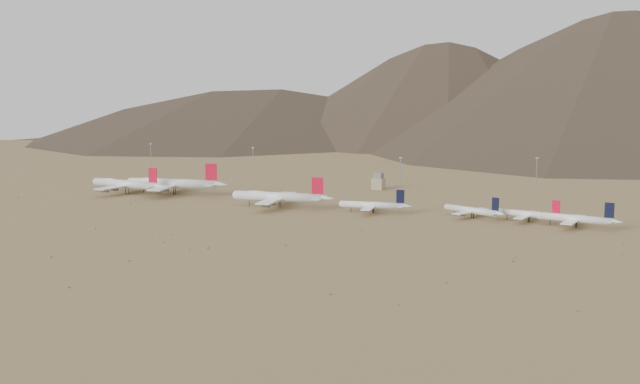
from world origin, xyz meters
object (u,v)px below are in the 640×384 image
at_px(widebody_centre, 173,183).
at_px(narrowbody_a, 374,205).
at_px(narrowbody_b, 473,211).
at_px(widebody_west, 126,184).
at_px(widebody_east, 279,197).
at_px(control_tower, 378,182).

relative_size(widebody_centre, narrowbody_a, 1.66).
bearing_deg(narrowbody_b, widebody_west, -158.42).
relative_size(widebody_east, narrowbody_b, 1.67).
xyz_separation_m(widebody_west, control_tower, (149.08, 93.34, -1.24)).
height_order(widebody_centre, narrowbody_b, widebody_centre).
bearing_deg(widebody_east, widebody_west, 168.32).
bearing_deg(control_tower, widebody_east, -104.91).
xyz_separation_m(widebody_east, narrowbody_a, (60.15, 6.57, -2.03)).
height_order(widebody_east, narrowbody_a, widebody_east).
distance_m(widebody_east, narrowbody_a, 60.54).
xyz_separation_m(narrowbody_b, control_tower, (-90.73, 84.58, 0.95)).
xyz_separation_m(widebody_centre, narrowbody_a, (151.07, -10.48, -2.82)).
height_order(widebody_west, narrowbody_b, widebody_west).
height_order(widebody_west, narrowbody_a, widebody_west).
xyz_separation_m(widebody_centre, widebody_east, (90.92, -17.05, -0.79)).
relative_size(widebody_centre, widebody_east, 1.11).
bearing_deg(widebody_west, widebody_centre, 22.20).
bearing_deg(widebody_centre, control_tower, 23.26).
bearing_deg(widebody_west, narrowbody_b, 5.70).
bearing_deg(widebody_west, widebody_east, 0.61).
bearing_deg(widebody_east, widebody_centre, 160.71).
relative_size(widebody_west, widebody_centre, 0.88).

